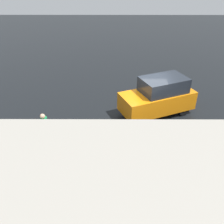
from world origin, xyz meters
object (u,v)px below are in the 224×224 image
(sign_post, at_px, (37,139))
(fire_hydrant, at_px, (63,138))
(pedestrian, at_px, (44,127))
(moving_hatchback, at_px, (159,97))

(sign_post, bearing_deg, fire_hydrant, -108.02)
(fire_hydrant, height_order, sign_post, sign_post)
(fire_hydrant, distance_m, pedestrian, 0.95)
(moving_hatchback, bearing_deg, fire_hydrant, 30.90)
(moving_hatchback, xyz_separation_m, sign_post, (5.22, 4.45, 0.55))
(pedestrian, distance_m, sign_post, 1.82)
(fire_hydrant, bearing_deg, moving_hatchback, -149.10)
(fire_hydrant, distance_m, sign_post, 2.10)
(fire_hydrant, height_order, pedestrian, pedestrian)
(moving_hatchback, bearing_deg, sign_post, 40.47)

